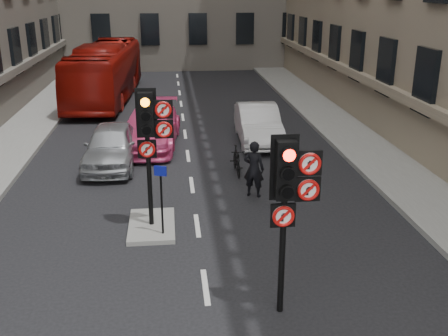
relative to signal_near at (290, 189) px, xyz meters
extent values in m
cube|color=gray|center=(5.71, 11.01, -2.50)|extent=(3.00, 50.00, 0.16)
cube|color=gray|center=(-2.69, 4.01, -2.52)|extent=(1.20, 2.00, 0.12)
cylinder|color=black|center=(-0.09, 0.01, -1.38)|extent=(0.12, 0.12, 2.40)
cube|color=black|center=(-0.09, 0.01, 0.37)|extent=(0.36, 0.28, 1.10)
cube|color=black|center=(-0.09, 0.14, 0.37)|extent=(0.52, 0.03, 1.25)
cylinder|color=#FF1407|center=(-0.09, -0.24, 0.72)|extent=(0.22, 0.01, 0.22)
cylinder|color=black|center=(-0.09, -0.24, 0.37)|extent=(0.22, 0.01, 0.22)
cylinder|color=black|center=(-0.09, -0.24, 0.02)|extent=(0.22, 0.01, 0.22)
cube|color=black|center=(0.33, -0.01, 0.49)|extent=(0.47, 0.05, 0.47)
cylinder|color=white|center=(0.33, -0.05, 0.49)|extent=(0.41, 0.02, 0.41)
torus|color=#BF0C0A|center=(0.33, -0.07, 0.49)|extent=(0.41, 0.06, 0.41)
cube|color=#BF0C0A|center=(0.33, -0.07, 0.49)|extent=(0.25, 0.01, 0.25)
cube|color=black|center=(0.33, -0.01, -0.01)|extent=(0.47, 0.05, 0.47)
cylinder|color=white|center=(0.33, -0.05, -0.01)|extent=(0.41, 0.02, 0.41)
torus|color=#BF0C0A|center=(0.33, -0.07, -0.01)|extent=(0.41, 0.06, 0.41)
cube|color=#BF0C0A|center=(0.33, -0.07, -0.01)|extent=(0.25, 0.01, 0.25)
cube|color=black|center=(-0.11, -0.01, -0.51)|extent=(0.47, 0.05, 0.47)
cylinder|color=white|center=(-0.11, -0.05, -0.51)|extent=(0.41, 0.02, 0.41)
torus|color=#BF0C0A|center=(-0.11, -0.07, -0.51)|extent=(0.41, 0.06, 0.41)
cube|color=#BF0C0A|center=(-0.11, -0.07, -0.51)|extent=(0.25, 0.01, 0.25)
cylinder|color=black|center=(-2.69, 4.01, -1.26)|extent=(0.12, 0.12, 2.40)
cube|color=black|center=(-2.69, 4.01, 0.49)|extent=(0.36, 0.28, 1.10)
cube|color=black|center=(-2.69, 4.14, 0.49)|extent=(0.52, 0.03, 1.25)
cylinder|color=orange|center=(-2.69, 3.76, 0.84)|extent=(0.22, 0.02, 0.22)
cylinder|color=black|center=(-2.69, 3.76, 0.49)|extent=(0.22, 0.02, 0.22)
cylinder|color=black|center=(-2.69, 3.76, 0.14)|extent=(0.22, 0.02, 0.22)
cube|color=black|center=(-2.27, 3.99, 0.61)|extent=(0.47, 0.05, 0.47)
cylinder|color=white|center=(-2.27, 3.95, 0.61)|extent=(0.41, 0.02, 0.41)
torus|color=#BF0C0A|center=(-2.27, 3.93, 0.61)|extent=(0.41, 0.06, 0.41)
cube|color=#BF0C0A|center=(-2.27, 3.93, 0.61)|extent=(0.25, 0.02, 0.25)
cube|color=black|center=(-2.27, 3.99, 0.11)|extent=(0.47, 0.05, 0.47)
cylinder|color=white|center=(-2.27, 3.95, 0.11)|extent=(0.41, 0.02, 0.41)
torus|color=#BF0C0A|center=(-2.27, 3.93, 0.11)|extent=(0.41, 0.06, 0.41)
cube|color=#BF0C0A|center=(-2.27, 3.93, 0.11)|extent=(0.25, 0.02, 0.25)
cube|color=black|center=(-2.71, 3.99, -0.39)|extent=(0.47, 0.05, 0.47)
cylinder|color=white|center=(-2.71, 3.95, -0.39)|extent=(0.41, 0.02, 0.41)
torus|color=#BF0C0A|center=(-2.71, 3.93, -0.39)|extent=(0.41, 0.06, 0.41)
cube|color=#BF0C0A|center=(-2.71, 3.93, -0.39)|extent=(0.25, 0.02, 0.25)
imported|color=#A7ABAF|center=(-4.18, 9.26, -1.85)|extent=(1.90, 4.35, 1.46)
imported|color=silver|center=(1.43, 11.62, -1.84)|extent=(1.74, 4.56, 1.48)
imported|color=#D23D76|center=(-2.88, 11.50, -1.83)|extent=(2.59, 5.35, 1.50)
imported|color=maroon|center=(-5.51, 20.50, -1.06)|extent=(3.28, 11.06, 3.04)
imported|color=black|center=(0.08, 7.91, -2.11)|extent=(0.44, 1.57, 0.94)
imported|color=black|center=(0.33, 5.91, -1.72)|extent=(0.74, 0.64, 1.73)
cylinder|color=black|center=(-2.39, 3.42, -1.57)|extent=(0.05, 0.05, 1.78)
cube|color=#0D158F|center=(-2.39, 3.37, -0.77)|extent=(0.31, 0.13, 0.25)
camera|label=1|loc=(-2.12, -8.63, 3.52)|focal=42.00mm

